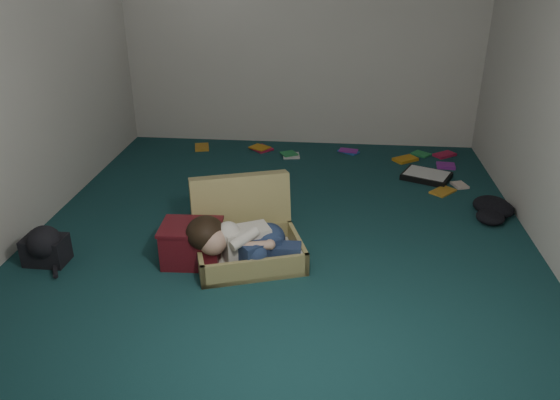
# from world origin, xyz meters

# --- Properties ---
(floor) EXTENTS (4.50, 4.50, 0.00)m
(floor) POSITION_xyz_m (0.00, 0.00, 0.00)
(floor) COLOR #173F42
(floor) RESTS_ON ground
(wall_back) EXTENTS (4.50, 0.00, 4.50)m
(wall_back) POSITION_xyz_m (0.00, 2.25, 1.30)
(wall_back) COLOR silver
(wall_back) RESTS_ON ground
(wall_front) EXTENTS (4.50, 0.00, 4.50)m
(wall_front) POSITION_xyz_m (0.00, -2.25, 1.30)
(wall_front) COLOR silver
(wall_front) RESTS_ON ground
(wall_left) EXTENTS (0.00, 4.50, 4.50)m
(wall_left) POSITION_xyz_m (-2.00, 0.00, 1.30)
(wall_left) COLOR silver
(wall_left) RESTS_ON ground
(suitcase) EXTENTS (0.96, 0.95, 0.56)m
(suitcase) POSITION_xyz_m (-0.24, -0.37, 0.17)
(suitcase) COLOR tan
(suitcase) RESTS_ON floor
(person) EXTENTS (0.85, 0.43, 0.35)m
(person) POSITION_xyz_m (-0.23, -0.57, 0.21)
(person) COLOR white
(person) RESTS_ON suitcase
(maroon_bin) EXTENTS (0.45, 0.36, 0.30)m
(maroon_bin) POSITION_xyz_m (-0.61, -0.54, 0.15)
(maroon_bin) COLOR #5A121A
(maroon_bin) RESTS_ON floor
(backpack) EXTENTS (0.38, 0.31, 0.22)m
(backpack) POSITION_xyz_m (-1.68, -0.66, 0.11)
(backpack) COLOR black
(backpack) RESTS_ON floor
(clothing_pile) EXTENTS (0.53, 0.49, 0.14)m
(clothing_pile) POSITION_xyz_m (1.70, 0.44, 0.07)
(clothing_pile) COLOR black
(clothing_pile) RESTS_ON floor
(paper_tray) EXTENTS (0.55, 0.49, 0.06)m
(paper_tray) POSITION_xyz_m (1.34, 1.25, 0.03)
(paper_tray) COLOR black
(paper_tray) RESTS_ON floor
(book_scatter) EXTENTS (2.98, 1.27, 0.02)m
(book_scatter) POSITION_xyz_m (0.79, 1.68, 0.01)
(book_scatter) COLOR orange
(book_scatter) RESTS_ON floor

